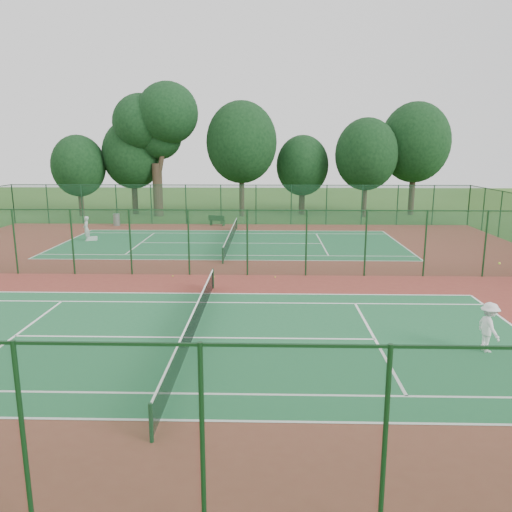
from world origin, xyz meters
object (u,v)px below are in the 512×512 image
at_px(big_tree, 156,122).
at_px(player_near, 489,327).
at_px(player_far, 86,229).
at_px(bench, 217,220).
at_px(trash_bin, 117,220).
at_px(kit_bag, 92,239).

bearing_deg(big_tree, player_near, -61.72).
bearing_deg(player_near, player_far, 38.33).
height_order(player_near, bench, player_near).
height_order(trash_bin, kit_bag, trash_bin).
bearing_deg(bench, player_near, -50.96).
height_order(player_near, player_far, player_far).
bearing_deg(trash_bin, big_tree, 70.39).
bearing_deg(trash_bin, kit_bag, -87.37).
relative_size(trash_bin, kit_bag, 1.34).
bearing_deg(bench, trash_bin, -163.01).
xyz_separation_m(player_far, kit_bag, (0.30, 0.11, -0.75)).
height_order(trash_bin, bench, trash_bin).
bearing_deg(bench, big_tree, 150.43).
bearing_deg(player_far, big_tree, 164.57).
height_order(bench, kit_bag, bench).
xyz_separation_m(trash_bin, big_tree, (2.36, 6.61, 8.52)).
height_order(player_far, bench, player_far).
relative_size(player_far, bench, 1.17).
distance_m(player_far, trash_bin, 7.33).
xyz_separation_m(player_near, trash_bin, (-20.41, 26.95, -0.33)).
distance_m(kit_bag, big_tree, 16.56).
xyz_separation_m(player_near, kit_bag, (-20.08, 19.74, -0.70)).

